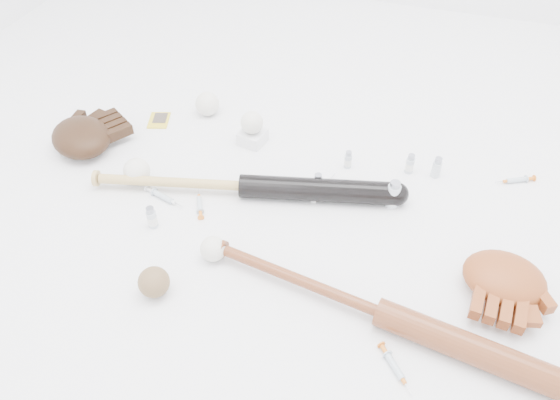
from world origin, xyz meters
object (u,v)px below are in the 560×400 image
(pedestal, at_px, (252,137))
(bat_wood, at_px, (381,313))
(bat_dark, at_px, (243,186))
(glove_dark, at_px, (81,137))

(pedestal, bearing_deg, bat_wood, -46.82)
(bat_dark, xyz_separation_m, bat_wood, (0.47, -0.32, -0.00))
(bat_dark, bearing_deg, glove_dark, 161.72)
(bat_wood, xyz_separation_m, glove_dark, (-1.04, 0.36, 0.01))
(bat_dark, relative_size, bat_wood, 1.01)
(bat_wood, xyz_separation_m, pedestal, (-0.53, 0.56, -0.01))
(bat_dark, relative_size, glove_dark, 3.68)
(glove_dark, height_order, pedestal, glove_dark)
(bat_dark, relative_size, pedestal, 12.02)
(bat_wood, bearing_deg, glove_dark, 169.81)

